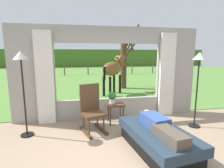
{
  "coord_description": "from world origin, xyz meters",
  "views": [
    {
      "loc": [
        -0.84,
        -2.61,
        1.82
      ],
      "look_at": [
        0.0,
        1.8,
        1.05
      ],
      "focal_mm": 28.37,
      "sensor_mm": 36.0,
      "label": 1
    }
  ],
  "objects_px": {
    "side_table": "(115,107)",
    "recliner_sofa": "(157,139)",
    "potted_plant": "(112,97)",
    "floor_lamp_left": "(22,68)",
    "horse": "(113,69)",
    "reclining_person": "(159,125)",
    "book_stack": "(120,103)",
    "floor_lamp_right": "(199,67)",
    "rocking_chair": "(91,108)",
    "pasture_tree": "(124,59)"
  },
  "relations": [
    {
      "from": "reclining_person",
      "to": "book_stack",
      "type": "bearing_deg",
      "value": 97.06
    },
    {
      "from": "reclining_person",
      "to": "side_table",
      "type": "relative_size",
      "value": 2.76
    },
    {
      "from": "rocking_chair",
      "to": "floor_lamp_left",
      "type": "height_order",
      "value": "floor_lamp_left"
    },
    {
      "from": "horse",
      "to": "side_table",
      "type": "bearing_deg",
      "value": -57.36
    },
    {
      "from": "rocking_chair",
      "to": "pasture_tree",
      "type": "xyz_separation_m",
      "value": [
        2.1,
        4.94,
        0.99
      ]
    },
    {
      "from": "recliner_sofa",
      "to": "floor_lamp_left",
      "type": "relative_size",
      "value": 0.96
    },
    {
      "from": "rocking_chair",
      "to": "potted_plant",
      "type": "relative_size",
      "value": 3.5
    },
    {
      "from": "side_table",
      "to": "floor_lamp_left",
      "type": "xyz_separation_m",
      "value": [
        -2.11,
        -0.35,
        1.09
      ]
    },
    {
      "from": "rocking_chair",
      "to": "floor_lamp_right",
      "type": "distance_m",
      "value": 2.75
    },
    {
      "from": "rocking_chair",
      "to": "horse",
      "type": "relative_size",
      "value": 0.65
    },
    {
      "from": "potted_plant",
      "to": "floor_lamp_right",
      "type": "xyz_separation_m",
      "value": [
        1.99,
        -0.67,
        0.8
      ]
    },
    {
      "from": "book_stack",
      "to": "floor_lamp_right",
      "type": "bearing_deg",
      "value": -16.9
    },
    {
      "from": "floor_lamp_left",
      "to": "floor_lamp_right",
      "type": "relative_size",
      "value": 1.01
    },
    {
      "from": "recliner_sofa",
      "to": "side_table",
      "type": "xyz_separation_m",
      "value": [
        -0.5,
        1.47,
        0.21
      ]
    },
    {
      "from": "side_table",
      "to": "horse",
      "type": "distance_m",
      "value": 3.38
    },
    {
      "from": "side_table",
      "to": "book_stack",
      "type": "bearing_deg",
      "value": -31.88
    },
    {
      "from": "side_table",
      "to": "recliner_sofa",
      "type": "bearing_deg",
      "value": -71.32
    },
    {
      "from": "recliner_sofa",
      "to": "reclining_person",
      "type": "bearing_deg",
      "value": -98.32
    },
    {
      "from": "side_table",
      "to": "book_stack",
      "type": "relative_size",
      "value": 2.78
    },
    {
      "from": "floor_lamp_left",
      "to": "horse",
      "type": "height_order",
      "value": "floor_lamp_left"
    },
    {
      "from": "side_table",
      "to": "floor_lamp_right",
      "type": "xyz_separation_m",
      "value": [
        1.91,
        -0.61,
        1.07
      ]
    },
    {
      "from": "recliner_sofa",
      "to": "pasture_tree",
      "type": "distance_m",
      "value": 6.27
    },
    {
      "from": "side_table",
      "to": "potted_plant",
      "type": "distance_m",
      "value": 0.29
    },
    {
      "from": "recliner_sofa",
      "to": "reclining_person",
      "type": "height_order",
      "value": "reclining_person"
    },
    {
      "from": "recliner_sofa",
      "to": "floor_lamp_right",
      "type": "bearing_deg",
      "value": 23.08
    },
    {
      "from": "side_table",
      "to": "potted_plant",
      "type": "xyz_separation_m",
      "value": [
        -0.08,
        0.06,
        0.28
      ]
    },
    {
      "from": "book_stack",
      "to": "pasture_tree",
      "type": "height_order",
      "value": "pasture_tree"
    },
    {
      "from": "reclining_person",
      "to": "horse",
      "type": "relative_size",
      "value": 0.83
    },
    {
      "from": "reclining_person",
      "to": "potted_plant",
      "type": "distance_m",
      "value": 1.7
    },
    {
      "from": "reclining_person",
      "to": "rocking_chair",
      "type": "xyz_separation_m",
      "value": [
        -1.15,
        1.16,
        0.02
      ]
    },
    {
      "from": "rocking_chair",
      "to": "pasture_tree",
      "type": "bearing_deg",
      "value": 49.05
    },
    {
      "from": "recliner_sofa",
      "to": "side_table",
      "type": "distance_m",
      "value": 1.57
    },
    {
      "from": "horse",
      "to": "book_stack",
      "type": "bearing_deg",
      "value": -55.57
    },
    {
      "from": "side_table",
      "to": "book_stack",
      "type": "distance_m",
      "value": 0.16
    },
    {
      "from": "horse",
      "to": "pasture_tree",
      "type": "xyz_separation_m",
      "value": [
        0.86,
        1.33,
        0.38
      ]
    },
    {
      "from": "side_table",
      "to": "pasture_tree",
      "type": "relative_size",
      "value": 0.16
    },
    {
      "from": "side_table",
      "to": "pasture_tree",
      "type": "distance_m",
      "value": 4.93
    },
    {
      "from": "potted_plant",
      "to": "floor_lamp_right",
      "type": "height_order",
      "value": "floor_lamp_right"
    },
    {
      "from": "recliner_sofa",
      "to": "floor_lamp_left",
      "type": "distance_m",
      "value": 3.12
    },
    {
      "from": "side_table",
      "to": "rocking_chair",
      "type": "bearing_deg",
      "value": -151.27
    },
    {
      "from": "reclining_person",
      "to": "potted_plant",
      "type": "height_order",
      "value": "potted_plant"
    },
    {
      "from": "reclining_person",
      "to": "book_stack",
      "type": "distance_m",
      "value": 1.52
    },
    {
      "from": "side_table",
      "to": "floor_lamp_right",
      "type": "distance_m",
      "value": 2.28
    },
    {
      "from": "rocking_chair",
      "to": "potted_plant",
      "type": "distance_m",
      "value": 0.73
    },
    {
      "from": "recliner_sofa",
      "to": "book_stack",
      "type": "xyz_separation_m",
      "value": [
        -0.4,
        1.41,
        0.33
      ]
    },
    {
      "from": "recliner_sofa",
      "to": "book_stack",
      "type": "distance_m",
      "value": 1.51
    },
    {
      "from": "floor_lamp_left",
      "to": "horse",
      "type": "xyz_separation_m",
      "value": [
        2.69,
        3.6,
        -0.36
      ]
    },
    {
      "from": "floor_lamp_left",
      "to": "pasture_tree",
      "type": "distance_m",
      "value": 6.08
    },
    {
      "from": "reclining_person",
      "to": "book_stack",
      "type": "height_order",
      "value": "reclining_person"
    },
    {
      "from": "book_stack",
      "to": "floor_lamp_right",
      "type": "height_order",
      "value": "floor_lamp_right"
    }
  ]
}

